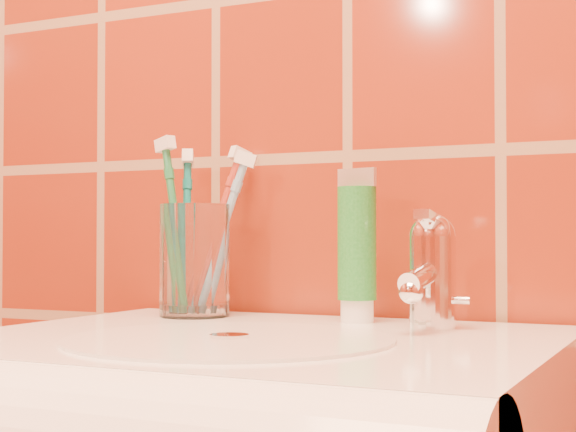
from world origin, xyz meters
The scene contains 7 objects.
glass_tumbler centered at (-0.16, 1.11, 0.92)m, with size 0.08×0.08×0.13m, color white.
toothpaste_tube centered at (0.04, 1.12, 0.93)m, with size 0.05×0.04×0.17m.
faucet centered at (0.14, 1.09, 0.91)m, with size 0.05×0.11×0.12m.
toothbrush_0 centered at (-0.13, 1.13, 0.95)m, with size 0.08×0.05×0.20m, color #7CAEDD, non-canonical shape.
toothbrush_1 centered at (-0.15, 1.14, 0.95)m, with size 0.06×0.08×0.21m, color #A13022, non-canonical shape.
toothbrush_2 centered at (-0.18, 1.10, 0.96)m, with size 0.06×0.04×0.22m, color #1F7545, non-canonical shape.
toothbrush_3 centered at (-0.18, 1.12, 0.95)m, with size 0.05×0.07×0.21m, color #0E7375, non-canonical shape.
Camera 1 is at (0.39, 0.21, 0.94)m, focal length 55.00 mm.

